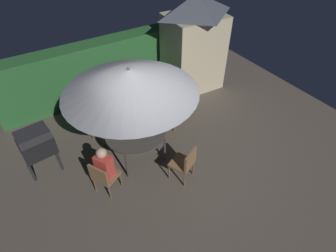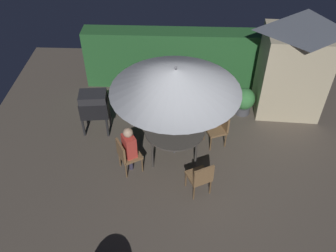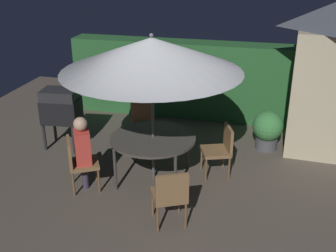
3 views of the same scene
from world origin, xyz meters
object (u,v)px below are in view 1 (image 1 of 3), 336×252
patio_table (135,134)px  chair_far_side (185,163)px  garden_shed (194,43)px  chair_near_shed (104,176)px  bbq_grill (36,144)px  person_in_red (104,165)px  patio_umbrella (130,81)px  potted_plant_by_grill (165,88)px  chair_toward_hedge (166,116)px  chair_toward_house (99,122)px

patio_table → chair_far_side: (0.59, -1.21, -0.21)m
garden_shed → chair_near_shed: (-4.12, -2.55, -0.96)m
bbq_grill → person_in_red: size_ratio=0.95×
patio_table → patio_umbrella: 1.44m
chair_far_side → potted_plant_by_grill: (1.26, 2.87, -0.10)m
bbq_grill → chair_toward_hedge: 3.17m
potted_plant_by_grill → person_in_red: bearing=-142.1°
bbq_grill → chair_toward_hedge: (3.13, -0.34, -0.33)m
bbq_grill → person_in_red: 1.68m
chair_toward_hedge → potted_plant_by_grill: (0.76, 1.25, -0.10)m
patio_table → chair_toward_hedge: bearing=20.7°
bbq_grill → chair_toward_house: (1.53, 0.37, -0.33)m
bbq_grill → potted_plant_by_grill: (3.89, 0.91, -0.43)m
person_in_red → patio_table: bearing=29.6°
bbq_grill → chair_near_shed: size_ratio=1.33×
patio_umbrella → chair_toward_hedge: bearing=20.7°
potted_plant_by_grill → chair_toward_house: bearing=-167.3°
garden_shed → chair_toward_house: 3.77m
patio_umbrella → bbq_grill: 2.55m
chair_near_shed → chair_toward_house: same height
garden_shed → chair_toward_house: bearing=-167.1°
chair_far_side → potted_plant_by_grill: 3.13m
patio_umbrella → chair_near_shed: bearing=-150.4°
potted_plant_by_grill → chair_near_shed: bearing=-142.3°
chair_near_shed → patio_umbrella: bearing=29.6°
bbq_grill → potted_plant_by_grill: size_ratio=1.55×
patio_umbrella → potted_plant_by_grill: (1.85, 1.66, -1.75)m
patio_table → chair_toward_house: size_ratio=1.58×
patio_table → bbq_grill: bbq_grill is taller
chair_far_side → chair_toward_house: bearing=115.2°
patio_table → person_in_red: person_in_red is taller
bbq_grill → chair_far_side: bbq_grill is taller
patio_umbrella → chair_near_shed: (-1.08, -0.61, -1.65)m
chair_near_shed → person_in_red: size_ratio=0.71×
patio_table → bbq_grill: size_ratio=1.19×
chair_toward_house → potted_plant_by_grill: (2.36, 0.53, -0.10)m
chair_far_side → chair_toward_hedge: size_ratio=1.00×
chair_near_shed → chair_toward_house: bearing=71.8°
chair_toward_house → person_in_red: bearing=-106.3°
chair_toward_house → potted_plant_by_grill: bearing=12.7°
patio_umbrella → bbq_grill: bearing=159.9°
patio_table → chair_toward_house: (-0.51, 1.12, -0.21)m
patio_table → chair_toward_hedge: (1.09, 0.41, -0.21)m
potted_plant_by_grill → patio_umbrella: bearing=-138.2°
garden_shed → chair_far_side: (-2.46, -3.15, -0.96)m
chair_toward_house → potted_plant_by_grill: size_ratio=1.16×
patio_umbrella → chair_near_shed: 2.06m
garden_shed → patio_table: bearing=-147.5°
patio_table → chair_near_shed: (-1.08, -0.61, -0.21)m
garden_shed → chair_toward_hedge: bearing=-142.0°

